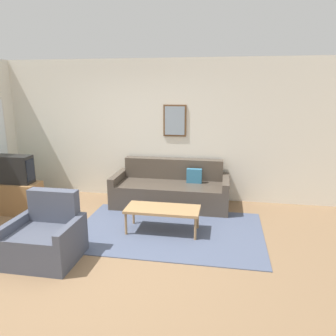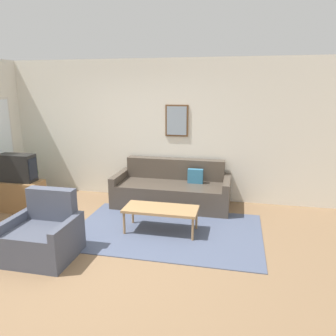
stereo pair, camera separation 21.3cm
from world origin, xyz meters
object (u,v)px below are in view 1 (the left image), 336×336
couch (171,190)px  tv (14,169)px  coffee_table (163,210)px  armchair (46,238)px  potted_plant_tall (2,173)px

couch → tv: tv is taller
couch → tv: size_ratio=3.35×
couch → coffee_table: size_ratio=1.90×
armchair → coffee_table: bearing=45.6°
couch → potted_plant_tall: bearing=-170.0°
coffee_table → armchair: size_ratio=1.31×
couch → coffee_table: couch is taller
tv → armchair: (1.37, -1.40, -0.51)m
tv → armchair: 2.02m
coffee_table → tv: size_ratio=1.76×
armchair → potted_plant_tall: bearing=144.4°
coffee_table → potted_plant_tall: 3.25m
coffee_table → armchair: (-1.32, -1.05, -0.07)m
tv → potted_plant_tall: (-0.48, 0.30, -0.16)m
potted_plant_tall → couch: bearing=10.0°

